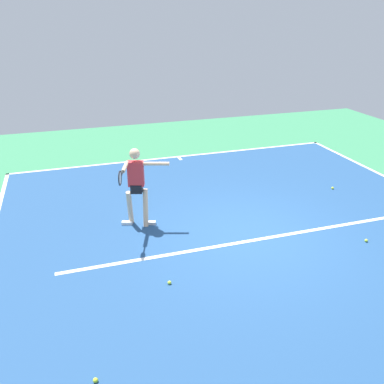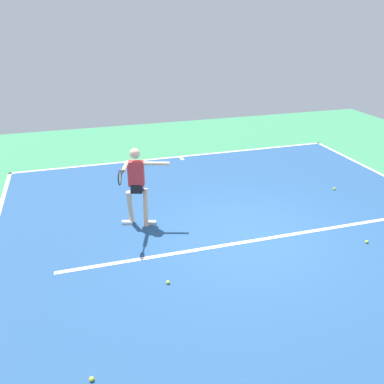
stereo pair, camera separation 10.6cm
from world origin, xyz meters
TOP-DOWN VIEW (x-y plane):
  - ground_plane at (0.00, 0.00)m, footprint 20.22×20.22m
  - court_surface at (0.00, 0.00)m, footprint 10.62×11.02m
  - court_line_baseline_near at (0.00, -5.46)m, footprint 10.62×0.10m
  - court_line_service at (0.00, 0.25)m, footprint 7.96×0.10m
  - court_line_centre_mark at (0.00, -5.26)m, footprint 0.10×0.30m
  - tennis_player at (2.15, -1.15)m, footprint 1.20×1.16m
  - tennis_ball_by_baseline at (-3.24, -1.57)m, footprint 0.07×0.07m
  - tennis_ball_near_service_line at (-2.22, 1.03)m, footprint 0.07×0.07m
  - tennis_ball_far_corner at (3.50, 2.91)m, footprint 0.07×0.07m
  - tennis_ball_by_sideline at (2.06, 1.18)m, footprint 0.07×0.07m

SIDE VIEW (x-z plane):
  - ground_plane at x=0.00m, z-range 0.00..0.00m
  - court_surface at x=0.00m, z-range 0.00..0.00m
  - court_line_baseline_near at x=0.00m, z-range 0.00..0.01m
  - court_line_service at x=0.00m, z-range 0.00..0.01m
  - court_line_centre_mark at x=0.00m, z-range 0.00..0.01m
  - tennis_ball_by_baseline at x=-3.24m, z-range 0.00..0.07m
  - tennis_ball_near_service_line at x=-2.22m, z-range 0.00..0.07m
  - tennis_ball_far_corner at x=3.50m, z-range 0.00..0.07m
  - tennis_ball_by_sideline at x=2.06m, z-range 0.00..0.07m
  - tennis_player at x=2.15m, z-range 0.14..1.94m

